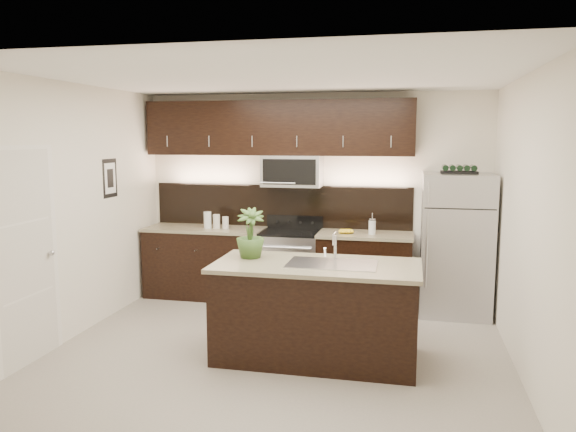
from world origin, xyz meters
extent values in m
plane|color=gray|center=(0.00, 0.00, 0.00)|extent=(4.50, 4.50, 0.00)
cube|color=silver|center=(0.00, 2.00, 1.35)|extent=(4.50, 0.02, 2.70)
cube|color=silver|center=(0.00, -2.00, 1.35)|extent=(4.50, 0.02, 2.70)
cube|color=silver|center=(-2.25, 0.00, 1.35)|extent=(0.02, 4.00, 2.70)
cube|color=silver|center=(2.25, 0.00, 1.35)|extent=(0.02, 4.00, 2.70)
cube|color=white|center=(0.00, 0.00, 2.70)|extent=(4.50, 4.00, 0.02)
cube|color=beige|center=(-2.23, -0.80, 1.01)|extent=(0.04, 0.80, 2.02)
sphere|color=silver|center=(-2.20, -0.48, 1.00)|extent=(0.06, 0.06, 0.06)
cube|color=black|center=(-2.24, 0.75, 1.65)|extent=(0.01, 0.32, 0.46)
cube|color=white|center=(-2.23, 0.75, 1.65)|extent=(0.00, 0.24, 0.36)
cube|color=black|center=(-1.42, 1.69, 0.45)|extent=(1.57, 0.62, 0.90)
cube|color=black|center=(0.71, 1.69, 0.45)|extent=(1.16, 0.62, 0.90)
cube|color=#B2B2B7|center=(-0.25, 1.69, 0.45)|extent=(0.76, 0.62, 0.90)
cube|color=black|center=(-0.25, 1.69, 0.92)|extent=(0.76, 0.60, 0.03)
cube|color=#BDB88E|center=(-1.42, 1.69, 0.92)|extent=(1.59, 0.65, 0.04)
cube|color=#BDB88E|center=(0.71, 1.69, 0.92)|extent=(1.18, 0.65, 0.04)
cube|color=black|center=(-0.46, 1.99, 1.22)|extent=(3.49, 0.02, 0.56)
cube|color=#B2B2B7|center=(-0.25, 1.80, 1.70)|extent=(0.76, 0.40, 0.40)
cube|color=black|center=(-0.46, 1.83, 2.25)|extent=(3.49, 0.33, 0.70)
cube|color=black|center=(0.39, -0.12, 0.45)|extent=(1.90, 0.90, 0.90)
cube|color=#BDB88E|center=(0.39, -0.12, 0.92)|extent=(1.96, 0.96, 0.04)
cube|color=silver|center=(0.54, -0.12, 0.95)|extent=(0.84, 0.50, 0.01)
cylinder|color=silver|center=(0.54, 0.09, 1.06)|extent=(0.03, 0.03, 0.24)
cylinder|color=silver|center=(0.54, 0.02, 1.21)|extent=(0.02, 0.14, 0.02)
cylinder|color=silver|center=(0.54, -0.05, 1.16)|extent=(0.02, 0.02, 0.10)
cube|color=#B2B2B7|center=(1.80, 1.63, 0.85)|extent=(0.82, 0.74, 1.71)
cube|color=black|center=(1.80, 1.63, 1.72)|extent=(0.42, 0.26, 0.03)
cylinder|color=black|center=(1.64, 1.63, 1.77)|extent=(0.07, 0.24, 0.07)
cylinder|color=black|center=(1.72, 1.63, 1.77)|extent=(0.07, 0.24, 0.07)
cylinder|color=black|center=(1.80, 1.63, 1.77)|extent=(0.07, 0.24, 0.07)
cylinder|color=black|center=(1.88, 1.63, 1.77)|extent=(0.07, 0.24, 0.07)
cylinder|color=black|center=(1.96, 1.63, 1.77)|extent=(0.07, 0.24, 0.07)
imported|color=#365622|center=(-0.30, 0.00, 1.19)|extent=(0.36, 0.36, 0.50)
cylinder|color=silver|center=(-1.36, 1.64, 1.05)|extent=(0.10, 0.10, 0.22)
cylinder|color=beige|center=(-1.24, 1.66, 1.03)|extent=(0.09, 0.09, 0.18)
cylinder|color=beige|center=(-1.13, 1.68, 1.02)|extent=(0.08, 0.08, 0.16)
cylinder|color=silver|center=(0.79, 1.64, 1.03)|extent=(0.09, 0.09, 0.17)
cylinder|color=silver|center=(0.79, 1.64, 1.12)|extent=(0.09, 0.09, 0.02)
cylinder|color=silver|center=(0.79, 1.64, 1.16)|extent=(0.01, 0.01, 0.07)
ellipsoid|color=yellow|center=(0.42, 1.61, 0.97)|extent=(0.23, 0.20, 0.06)
camera|label=1|loc=(1.25, -5.28, 2.13)|focal=35.00mm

